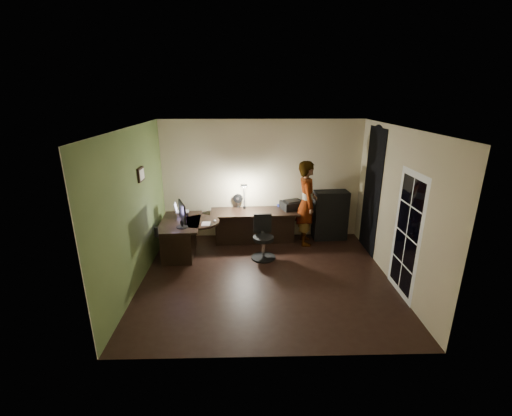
{
  "coord_description": "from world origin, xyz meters",
  "views": [
    {
      "loc": [
        -0.32,
        -5.56,
        3.22
      ],
      "look_at": [
        -0.15,
        1.05,
        1.0
      ],
      "focal_mm": 24.0,
      "sensor_mm": 36.0,
      "label": 1
    }
  ],
  "objects_px": {
    "desk_right": "(255,226)",
    "office_chair": "(263,238)",
    "desk_left": "(182,238)",
    "monitor": "(182,218)",
    "cabinet": "(330,215)",
    "person": "(307,203)"
  },
  "relations": [
    {
      "from": "desk_right",
      "to": "office_chair",
      "type": "xyz_separation_m",
      "value": [
        0.16,
        -0.84,
        0.08
      ]
    },
    {
      "from": "monitor",
      "to": "cabinet",
      "type": "bearing_deg",
      "value": -1.93
    },
    {
      "from": "desk_left",
      "to": "desk_right",
      "type": "bearing_deg",
      "value": 19.42
    },
    {
      "from": "cabinet",
      "to": "monitor",
      "type": "bearing_deg",
      "value": -164.67
    },
    {
      "from": "monitor",
      "to": "desk_left",
      "type": "bearing_deg",
      "value": 85.54
    },
    {
      "from": "monitor",
      "to": "office_chair",
      "type": "xyz_separation_m",
      "value": [
        1.59,
        0.12,
        -0.48
      ]
    },
    {
      "from": "monitor",
      "to": "office_chair",
      "type": "distance_m",
      "value": 1.67
    },
    {
      "from": "office_chair",
      "to": "person",
      "type": "bearing_deg",
      "value": 34.32
    },
    {
      "from": "cabinet",
      "to": "office_chair",
      "type": "distance_m",
      "value": 1.87
    },
    {
      "from": "desk_right",
      "to": "office_chair",
      "type": "relative_size",
      "value": 2.19
    },
    {
      "from": "office_chair",
      "to": "person",
      "type": "relative_size",
      "value": 0.47
    },
    {
      "from": "desk_left",
      "to": "person",
      "type": "distance_m",
      "value": 2.78
    },
    {
      "from": "desk_right",
      "to": "cabinet",
      "type": "xyz_separation_m",
      "value": [
        1.74,
        0.15,
        0.2
      ]
    },
    {
      "from": "desk_right",
      "to": "cabinet",
      "type": "relative_size",
      "value": 1.72
    },
    {
      "from": "office_chair",
      "to": "desk_left",
      "type": "bearing_deg",
      "value": 169.91
    },
    {
      "from": "desk_left",
      "to": "monitor",
      "type": "xyz_separation_m",
      "value": [
        0.1,
        -0.33,
        0.55
      ]
    },
    {
      "from": "cabinet",
      "to": "person",
      "type": "xyz_separation_m",
      "value": [
        -0.6,
        -0.25,
        0.37
      ]
    },
    {
      "from": "office_chair",
      "to": "person",
      "type": "height_order",
      "value": "person"
    },
    {
      "from": "desk_left",
      "to": "monitor",
      "type": "distance_m",
      "value": 0.65
    },
    {
      "from": "desk_right",
      "to": "monitor",
      "type": "distance_m",
      "value": 1.81
    },
    {
      "from": "office_chair",
      "to": "desk_right",
      "type": "bearing_deg",
      "value": 97.83
    },
    {
      "from": "desk_right",
      "to": "desk_left",
      "type": "bearing_deg",
      "value": -160.46
    }
  ]
}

